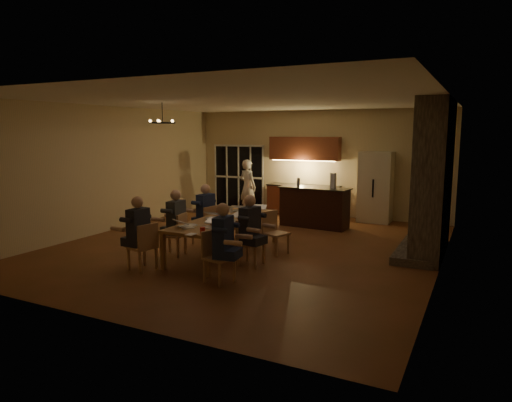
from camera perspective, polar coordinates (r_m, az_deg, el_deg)
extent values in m
plane|color=brown|center=(10.30, -0.90, -5.69)|extent=(9.00, 9.00, 0.00)
cube|color=#C7B68C|center=(14.18, 7.58, 4.72)|extent=(8.00, 0.04, 3.20)
cube|color=#C7B68C|center=(12.40, -17.67, 3.84)|extent=(0.04, 9.00, 3.20)
cube|color=#C7B68C|center=(8.92, 22.65, 1.87)|extent=(0.04, 9.00, 3.20)
cube|color=white|center=(10.00, -0.94, 12.49)|extent=(8.00, 9.00, 0.04)
cube|color=black|center=(15.27, -2.15, 3.00)|extent=(1.86, 0.08, 2.10)
cube|color=#675D51|center=(10.14, 21.34, 2.68)|extent=(0.58, 2.50, 3.20)
cube|color=beige|center=(13.37, 14.73, 1.70)|extent=(0.90, 0.68, 2.00)
cube|color=#9D643F|center=(9.57, -3.89, -4.50)|extent=(1.10, 3.00, 0.75)
cube|color=black|center=(12.38, 7.29, -0.77)|extent=(1.95, 0.82, 1.08)
imported|color=white|center=(14.27, -1.05, 1.80)|extent=(0.71, 0.57, 1.70)
torus|color=black|center=(10.59, -11.60, 9.55)|extent=(0.57, 0.57, 0.03)
cylinder|color=silver|center=(9.11, -6.05, -2.48)|extent=(0.08, 0.08, 0.10)
cylinder|color=silver|center=(9.96, -1.85, -1.48)|extent=(0.07, 0.07, 0.10)
cylinder|color=silver|center=(10.29, -3.14, -1.16)|extent=(0.07, 0.07, 0.10)
cylinder|color=red|center=(8.17, -6.69, -3.70)|extent=(0.09, 0.09, 0.12)
cylinder|color=red|center=(10.01, -4.72, -1.39)|extent=(0.10, 0.10, 0.12)
cylinder|color=#B2B2B7|center=(8.93, -5.59, -2.63)|extent=(0.07, 0.07, 0.12)
cylinder|color=#3F0F0C|center=(10.74, -1.01, -0.68)|extent=(0.06, 0.06, 0.12)
cylinder|color=silver|center=(8.92, -3.90, -2.95)|extent=(0.24, 0.24, 0.02)
cylinder|color=silver|center=(8.92, -8.20, -3.03)|extent=(0.27, 0.27, 0.02)
cylinder|color=silver|center=(9.91, 0.09, -1.76)|extent=(0.27, 0.27, 0.02)
cube|color=white|center=(8.15, -8.13, -4.15)|extent=(0.15, 0.20, 0.01)
cylinder|color=#99999E|center=(12.42, 5.32, 2.36)|extent=(0.08, 0.08, 0.24)
cube|color=silver|center=(12.13, 9.62, 2.51)|extent=(0.14, 0.14, 0.40)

